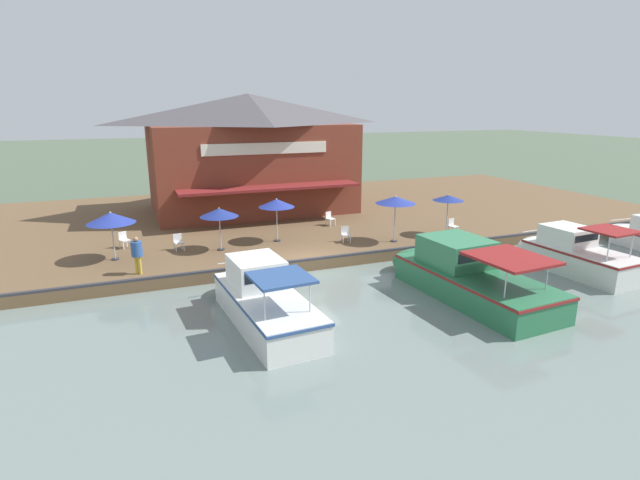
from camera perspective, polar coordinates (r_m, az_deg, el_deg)
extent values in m
plane|color=#4C5B47|center=(24.12, -1.21, -3.78)|extent=(220.00, 220.00, 0.00)
cube|color=brown|center=(34.19, -7.65, 2.32)|extent=(22.00, 56.00, 0.60)
cube|color=#2D2D33|center=(24.01, -1.30, -2.24)|extent=(0.20, 50.40, 0.10)
cube|color=brown|center=(35.87, -7.96, 8.24)|extent=(8.52, 13.31, 5.97)
pyramid|color=#4C474C|center=(35.61, -8.20, 14.63)|extent=(8.94, 13.98, 2.01)
cube|color=maroon|center=(31.02, -5.62, 5.96)|extent=(1.80, 11.31, 0.16)
cube|color=silver|center=(31.56, -6.17, 10.37)|extent=(0.08, 7.99, 0.70)
cylinder|color=#B7B7B7|center=(25.98, -11.35, 1.05)|extent=(0.06, 0.06, 2.05)
cylinder|color=#2D2D33|center=(26.24, -11.24, -1.06)|extent=(0.36, 0.36, 0.06)
cone|color=navy|center=(25.77, -11.46, 3.11)|extent=(1.95, 1.95, 0.43)
cone|color=yellow|center=(25.76, -11.46, 3.16)|extent=(1.21, 1.21, 0.34)
sphere|color=yellow|center=(25.73, -11.48, 3.58)|extent=(0.08, 0.08, 0.08)
cylinder|color=#B7B7B7|center=(29.45, 14.31, 2.69)|extent=(0.06, 0.06, 2.20)
cylinder|color=#2D2D33|center=(29.69, 14.18, 0.67)|extent=(0.36, 0.36, 0.06)
cone|color=navy|center=(29.25, 14.45, 4.70)|extent=(1.74, 1.74, 0.31)
cone|color=yellow|center=(29.25, 14.45, 4.74)|extent=(1.08, 1.08, 0.25)
sphere|color=yellow|center=(29.22, 14.47, 5.00)|extent=(0.08, 0.08, 0.08)
cylinder|color=#B7B7B7|center=(27.35, 8.53, 2.23)|extent=(0.06, 0.06, 2.37)
cylinder|color=#2D2D33|center=(27.63, 8.44, -0.10)|extent=(0.36, 0.36, 0.06)
cone|color=navy|center=(27.12, 8.63, 4.55)|extent=(2.15, 2.15, 0.38)
cone|color=white|center=(27.12, 8.63, 4.59)|extent=(1.33, 1.33, 0.30)
sphere|color=white|center=(27.09, 8.64, 4.94)|extent=(0.08, 0.08, 0.08)
cylinder|color=#B7B7B7|center=(27.24, -4.94, 2.10)|extent=(0.06, 0.06, 2.19)
cylinder|color=#2D2D33|center=(27.50, -4.89, -0.06)|extent=(0.36, 0.36, 0.06)
cone|color=navy|center=(27.03, -4.99, 4.23)|extent=(1.94, 1.94, 0.44)
cone|color=white|center=(27.03, -4.99, 4.27)|extent=(1.21, 1.21, 0.35)
sphere|color=white|center=(26.99, -5.00, 4.69)|extent=(0.08, 0.08, 0.08)
cylinder|color=#B7B7B7|center=(25.82, -22.57, 0.19)|extent=(0.06, 0.06, 2.15)
cylinder|color=#2D2D33|center=(26.09, -22.34, -2.03)|extent=(0.36, 0.36, 0.06)
cone|color=navy|center=(25.60, -22.80, 2.35)|extent=(2.25, 2.25, 0.52)
cone|color=white|center=(25.60, -22.80, 2.40)|extent=(1.40, 1.40, 0.41)
sphere|color=white|center=(25.55, -22.86, 2.92)|extent=(0.08, 0.08, 0.08)
cube|color=white|center=(27.85, -20.82, -0.44)|extent=(0.05, 0.05, 0.42)
cube|color=white|center=(27.67, -21.54, -0.61)|extent=(0.05, 0.05, 0.42)
cube|color=white|center=(28.19, -21.22, -0.30)|extent=(0.05, 0.05, 0.42)
cube|color=white|center=(28.02, -21.93, -0.46)|extent=(0.05, 0.05, 0.42)
cube|color=white|center=(27.88, -21.42, -0.03)|extent=(0.59, 0.59, 0.05)
cube|color=white|center=(28.00, -21.66, 0.49)|extent=(0.24, 0.41, 0.40)
cube|color=white|center=(27.03, 3.49, 0.09)|extent=(0.05, 0.05, 0.42)
cube|color=white|center=(26.92, 2.67, 0.05)|extent=(0.05, 0.05, 0.42)
cube|color=white|center=(27.40, 3.26, 0.31)|extent=(0.05, 0.05, 0.42)
cube|color=white|center=(27.30, 2.45, 0.26)|extent=(0.05, 0.05, 0.42)
cube|color=white|center=(27.11, 2.97, 0.61)|extent=(0.50, 0.50, 0.05)
cube|color=white|center=(27.24, 2.87, 1.17)|extent=(0.11, 0.44, 0.40)
cube|color=white|center=(30.02, 15.51, 1.09)|extent=(0.05, 0.05, 0.42)
cube|color=white|center=(29.73, 15.00, 0.99)|extent=(0.05, 0.05, 0.42)
cube|color=white|center=(30.28, 14.94, 1.25)|extent=(0.05, 0.05, 0.42)
cube|color=white|center=(29.98, 14.43, 1.15)|extent=(0.05, 0.05, 0.42)
cube|color=white|center=(29.95, 15.00, 1.52)|extent=(0.52, 0.52, 0.05)
cube|color=white|center=(30.03, 14.75, 2.01)|extent=(0.13, 0.44, 0.40)
cube|color=white|center=(26.44, -15.28, -0.77)|extent=(0.05, 0.05, 0.42)
cube|color=white|center=(26.35, -16.12, -0.89)|extent=(0.05, 0.05, 0.42)
cube|color=white|center=(26.81, -15.51, -0.57)|extent=(0.05, 0.05, 0.42)
cube|color=white|center=(26.73, -16.33, -0.68)|extent=(0.05, 0.05, 0.42)
cube|color=white|center=(26.53, -15.84, -0.29)|extent=(0.50, 0.50, 0.05)
cube|color=white|center=(26.66, -15.99, 0.28)|extent=(0.10, 0.44, 0.40)
cube|color=white|center=(30.91, 1.73, 2.05)|extent=(0.05, 0.05, 0.42)
cube|color=white|center=(30.64, 1.20, 1.93)|extent=(0.05, 0.05, 0.42)
cube|color=white|center=(31.19, 1.21, 2.17)|extent=(0.05, 0.05, 0.42)
cube|color=white|center=(30.92, 0.68, 2.06)|extent=(0.05, 0.05, 0.42)
cube|color=white|center=(30.87, 1.21, 2.44)|extent=(0.57, 0.57, 0.05)
cube|color=white|center=(30.96, 0.95, 2.90)|extent=(0.20, 0.42, 0.40)
cylinder|color=gold|center=(23.48, -20.24, -2.69)|extent=(0.13, 0.13, 0.83)
cylinder|color=gold|center=(23.39, -19.87, -2.71)|extent=(0.13, 0.13, 0.83)
cylinder|color=#2D5193|center=(23.23, -20.22, -0.96)|extent=(0.48, 0.48, 0.65)
sphere|color=#9E7051|center=(23.12, -20.32, 0.08)|extent=(0.22, 0.22, 0.22)
cube|color=white|center=(18.37, -6.08, -7.93)|extent=(6.42, 2.68, 1.15)
ellipsoid|color=white|center=(21.16, -8.95, -4.86)|extent=(2.36, 2.28, 1.15)
cube|color=#2D4C84|center=(18.19, -6.12, -6.49)|extent=(6.50, 2.72, 0.10)
cube|color=white|center=(18.96, -7.30, -3.61)|extent=(2.24, 1.94, 1.09)
cube|color=black|center=(17.98, -6.26, -4.17)|extent=(0.17, 1.57, 0.38)
cube|color=#2D4C84|center=(16.46, -4.50, -4.30)|extent=(2.05, 2.04, 0.10)
cylinder|color=silver|center=(16.44, -1.16, -6.39)|extent=(0.05, 0.05, 1.13)
cylinder|color=silver|center=(15.91, -6.36, -7.25)|extent=(0.05, 0.05, 1.13)
cylinder|color=silver|center=(21.12, -9.25, -2.40)|extent=(0.17, 1.79, 0.04)
cube|color=#287047|center=(21.57, 17.28, -5.01)|extent=(7.45, 3.43, 1.13)
ellipsoid|color=#287047|center=(24.19, 11.50, -2.43)|extent=(2.75, 2.96, 1.13)
cube|color=maroon|center=(21.41, 17.38, -3.79)|extent=(7.54, 3.48, 0.10)
cube|color=#337A51|center=(22.12, 15.28, -1.24)|extent=(2.83, 2.53, 1.15)
cube|color=black|center=(21.15, 17.61, -1.77)|extent=(0.20, 2.06, 0.40)
cube|color=maroon|center=(19.92, 20.95, -1.95)|extent=(2.99, 2.69, 0.11)
cylinder|color=silver|center=(20.30, 24.54, -3.66)|extent=(0.05, 0.05, 1.10)
cylinder|color=silver|center=(18.82, 20.46, -4.65)|extent=(0.05, 0.05, 1.10)
ellipsoid|color=silver|center=(34.64, 31.74, 0.72)|extent=(2.80, 2.83, 0.92)
cylinder|color=silver|center=(34.68, 31.52, 2.05)|extent=(0.15, 2.28, 0.04)
cube|color=silver|center=(26.67, 27.66, -2.18)|extent=(5.25, 2.64, 1.20)
ellipsoid|color=silver|center=(28.17, 23.57, -0.83)|extent=(1.95, 2.28, 1.20)
cube|color=maroon|center=(26.53, 27.80, -1.11)|extent=(5.32, 2.68, 0.10)
cube|color=white|center=(26.92, 26.43, 0.47)|extent=(2.17, 1.96, 0.92)
cube|color=black|center=(26.32, 28.15, 0.20)|extent=(0.18, 1.59, 0.32)
cube|color=maroon|center=(25.58, 30.27, 0.95)|extent=(1.98, 2.06, 0.08)
cylinder|color=silver|center=(26.08, 32.08, -0.41)|extent=(0.05, 0.05, 1.19)
cylinder|color=silver|center=(24.77, 30.09, -0.85)|extent=(0.05, 0.05, 1.19)
cylinder|color=silver|center=(28.09, 23.44, 1.03)|extent=(0.17, 1.82, 0.04)
cylinder|color=brown|center=(39.79, -5.13, 6.75)|extent=(0.37, 0.37, 2.88)
sphere|color=#387033|center=(39.49, -5.23, 10.56)|extent=(3.24, 3.24, 3.24)
sphere|color=#387033|center=(38.76, -5.64, 9.99)|extent=(2.27, 2.27, 2.27)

